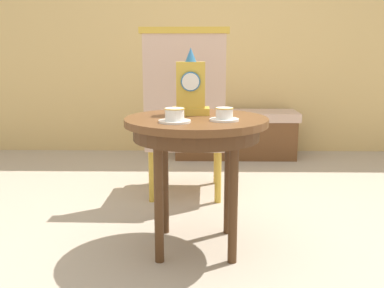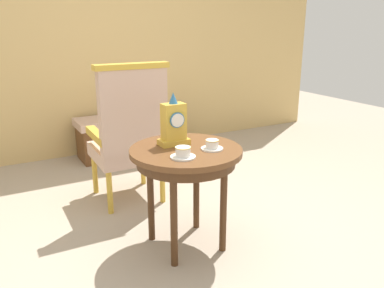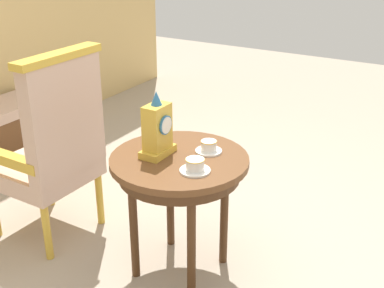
# 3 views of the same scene
# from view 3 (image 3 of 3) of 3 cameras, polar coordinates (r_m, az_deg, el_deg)

# --- Properties ---
(ground_plane) EXTENTS (10.00, 10.00, 0.00)m
(ground_plane) POSITION_cam_3_polar(r_m,az_deg,el_deg) (2.99, -1.23, -12.61)
(ground_plane) COLOR tan
(side_table) EXTENTS (0.70, 0.70, 0.67)m
(side_table) POSITION_cam_3_polar(r_m,az_deg,el_deg) (2.61, -1.41, -3.07)
(side_table) COLOR brown
(side_table) RESTS_ON ground
(teacup_left) EXTENTS (0.15, 0.15, 0.07)m
(teacup_left) POSITION_cam_3_polar(r_m,az_deg,el_deg) (2.42, 0.34, -2.45)
(teacup_left) COLOR white
(teacup_left) RESTS_ON side_table
(teacup_right) EXTENTS (0.14, 0.14, 0.06)m
(teacup_right) POSITION_cam_3_polar(r_m,az_deg,el_deg) (2.62, 1.86, -0.35)
(teacup_right) COLOR white
(teacup_right) RESTS_ON side_table
(mantel_clock) EXTENTS (0.19, 0.11, 0.34)m
(mantel_clock) POSITION_cam_3_polar(r_m,az_deg,el_deg) (2.55, -3.85, 1.56)
(mantel_clock) COLOR gold
(mantel_clock) RESTS_ON side_table
(armchair) EXTENTS (0.56, 0.54, 1.14)m
(armchair) POSITION_cam_3_polar(r_m,az_deg,el_deg) (3.02, -15.17, -0.10)
(armchair) COLOR #CCA893
(armchair) RESTS_ON ground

